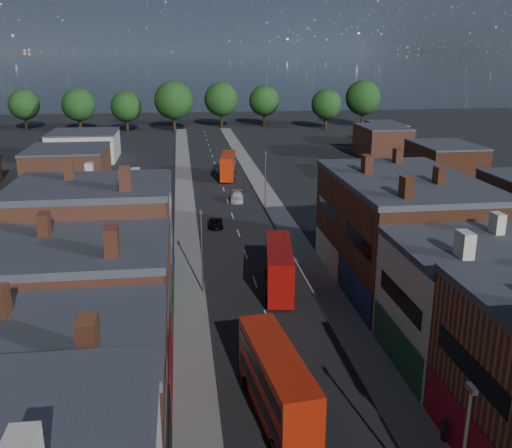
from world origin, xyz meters
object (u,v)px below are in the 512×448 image
object	(u,v)px
bus_2	(228,165)
car_2	(216,223)
bus_0	(277,382)
car_3	(237,197)
ped_3	(444,429)
bus_1	(279,267)

from	to	relation	value
bus_2	car_2	bearing A→B (deg)	-90.08
bus_0	car_3	size ratio (longest dim) A/B	2.29
bus_2	ped_3	size ratio (longest dim) A/B	6.59
bus_1	bus_2	world-z (taller)	bus_1
ped_3	bus_2	bearing A→B (deg)	2.72
bus_1	ped_3	bearing A→B (deg)	-68.53
car_2	car_3	distance (m)	13.61
bus_0	bus_2	xyz separation A→B (m)	(3.00, 70.41, -0.07)
bus_0	car_3	xyz separation A→B (m)	(2.90, 53.66, -1.76)
bus_1	car_3	world-z (taller)	bus_1
bus_2	car_3	xyz separation A→B (m)	(-0.10, -16.75, -1.69)
car_3	ped_3	bearing A→B (deg)	-77.54
bus_1	bus_2	distance (m)	50.95
bus_0	car_3	bearing A→B (deg)	80.26
bus_1	car_2	distance (m)	21.79
car_2	car_3	world-z (taller)	car_3
car_3	ped_3	xyz separation A→B (m)	(6.30, -57.38, 0.23)
car_2	car_3	size ratio (longest dim) A/B	0.84
car_3	ped_3	distance (m)	57.73
bus_0	bus_1	distance (m)	19.77
car_2	bus_2	bearing A→B (deg)	84.49
car_3	bus_0	bearing A→B (deg)	-86.90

